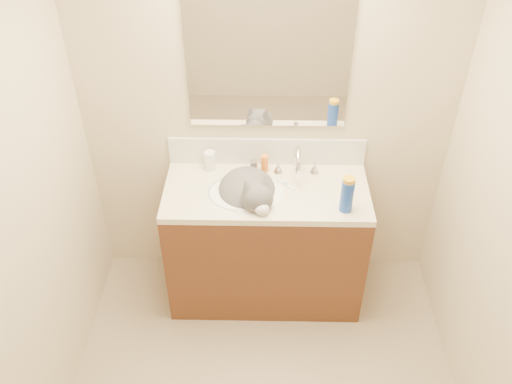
{
  "coord_description": "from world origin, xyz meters",
  "views": [
    {
      "loc": [
        -0.01,
        -1.51,
        2.81
      ],
      "look_at": [
        -0.06,
        0.92,
        0.88
      ],
      "focal_mm": 38.0,
      "sensor_mm": 36.0,
      "label": 1
    }
  ],
  "objects_px": {
    "basin": "(246,202)",
    "spray_can": "(347,196)",
    "amber_bottle": "(265,164)",
    "cat": "(249,193)",
    "faucet": "(297,164)",
    "silver_jar": "(254,165)",
    "pill_bottle": "(210,161)",
    "vanity_cabinet": "(266,245)"
  },
  "relations": [
    {
      "from": "vanity_cabinet",
      "to": "amber_bottle",
      "type": "height_order",
      "value": "amber_bottle"
    },
    {
      "from": "amber_bottle",
      "to": "vanity_cabinet",
      "type": "bearing_deg",
      "value": -86.14
    },
    {
      "from": "basin",
      "to": "silver_jar",
      "type": "height_order",
      "value": "silver_jar"
    },
    {
      "from": "faucet",
      "to": "cat",
      "type": "height_order",
      "value": "faucet"
    },
    {
      "from": "basin",
      "to": "pill_bottle",
      "type": "height_order",
      "value": "pill_bottle"
    },
    {
      "from": "silver_jar",
      "to": "basin",
      "type": "bearing_deg",
      "value": -99.73
    },
    {
      "from": "pill_bottle",
      "to": "amber_bottle",
      "type": "relative_size",
      "value": 1.1
    },
    {
      "from": "spray_can",
      "to": "cat",
      "type": "bearing_deg",
      "value": 164.47
    },
    {
      "from": "cat",
      "to": "amber_bottle",
      "type": "relative_size",
      "value": 4.68
    },
    {
      "from": "basin",
      "to": "spray_can",
      "type": "relative_size",
      "value": 2.3
    },
    {
      "from": "amber_bottle",
      "to": "cat",
      "type": "bearing_deg",
      "value": -113.18
    },
    {
      "from": "basin",
      "to": "silver_jar",
      "type": "xyz_separation_m",
      "value": [
        0.04,
        0.23,
        0.1
      ]
    },
    {
      "from": "basin",
      "to": "cat",
      "type": "bearing_deg",
      "value": 18.4
    },
    {
      "from": "vanity_cabinet",
      "to": "cat",
      "type": "relative_size",
      "value": 2.3
    },
    {
      "from": "faucet",
      "to": "amber_bottle",
      "type": "relative_size",
      "value": 2.51
    },
    {
      "from": "silver_jar",
      "to": "spray_can",
      "type": "relative_size",
      "value": 0.3
    },
    {
      "from": "faucet",
      "to": "silver_jar",
      "type": "relative_size",
      "value": 4.8
    },
    {
      "from": "faucet",
      "to": "vanity_cabinet",
      "type": "bearing_deg",
      "value": -142.71
    },
    {
      "from": "vanity_cabinet",
      "to": "faucet",
      "type": "height_order",
      "value": "faucet"
    },
    {
      "from": "silver_jar",
      "to": "spray_can",
      "type": "bearing_deg",
      "value": -35.97
    },
    {
      "from": "silver_jar",
      "to": "spray_can",
      "type": "xyz_separation_m",
      "value": [
        0.52,
        -0.38,
        0.07
      ]
    },
    {
      "from": "cat",
      "to": "pill_bottle",
      "type": "distance_m",
      "value": 0.34
    },
    {
      "from": "silver_jar",
      "to": "pill_bottle",
      "type": "bearing_deg",
      "value": -178.78
    },
    {
      "from": "vanity_cabinet",
      "to": "faucet",
      "type": "distance_m",
      "value": 0.58
    },
    {
      "from": "pill_bottle",
      "to": "vanity_cabinet",
      "type": "bearing_deg",
      "value": -29.93
    },
    {
      "from": "vanity_cabinet",
      "to": "silver_jar",
      "type": "bearing_deg",
      "value": 111.4
    },
    {
      "from": "vanity_cabinet",
      "to": "basin",
      "type": "height_order",
      "value": "basin"
    },
    {
      "from": "cat",
      "to": "spray_can",
      "type": "distance_m",
      "value": 0.57
    },
    {
      "from": "basin",
      "to": "spray_can",
      "type": "bearing_deg",
      "value": -14.35
    },
    {
      "from": "spray_can",
      "to": "faucet",
      "type": "bearing_deg",
      "value": 129.93
    },
    {
      "from": "pill_bottle",
      "to": "spray_can",
      "type": "distance_m",
      "value": 0.87
    },
    {
      "from": "vanity_cabinet",
      "to": "spray_can",
      "type": "distance_m",
      "value": 0.72
    },
    {
      "from": "vanity_cabinet",
      "to": "spray_can",
      "type": "bearing_deg",
      "value": -21.5
    },
    {
      "from": "silver_jar",
      "to": "amber_bottle",
      "type": "relative_size",
      "value": 0.52
    },
    {
      "from": "basin",
      "to": "faucet",
      "type": "xyz_separation_m",
      "value": [
        0.3,
        0.17,
        0.16
      ]
    },
    {
      "from": "faucet",
      "to": "basin",
      "type": "bearing_deg",
      "value": -150.88
    },
    {
      "from": "spray_can",
      "to": "basin",
      "type": "bearing_deg",
      "value": 165.65
    },
    {
      "from": "basin",
      "to": "spray_can",
      "type": "xyz_separation_m",
      "value": [
        0.56,
        -0.14,
        0.17
      ]
    },
    {
      "from": "faucet",
      "to": "spray_can",
      "type": "distance_m",
      "value": 0.4
    },
    {
      "from": "amber_bottle",
      "to": "basin",
      "type": "bearing_deg",
      "value": -117.02
    },
    {
      "from": "faucet",
      "to": "amber_bottle",
      "type": "bearing_deg",
      "value": 167.03
    },
    {
      "from": "vanity_cabinet",
      "to": "amber_bottle",
      "type": "relative_size",
      "value": 10.77
    }
  ]
}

